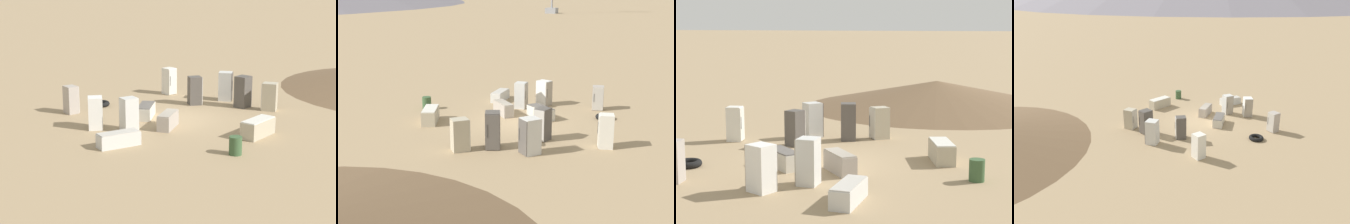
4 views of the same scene
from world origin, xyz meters
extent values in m
plane|color=#9E8460|center=(0.00, 0.00, 0.00)|extent=(1000.00, 1000.00, 0.00)
cone|color=brown|center=(1.06, 16.33, 0.82)|extent=(16.74, 16.74, 1.64)
cube|color=#B2A88E|center=(4.31, 1.74, 0.37)|extent=(1.37, 1.98, 0.75)
cube|color=silver|center=(4.31, 1.74, 0.77)|extent=(1.32, 1.90, 0.04)
cube|color=#A89E93|center=(1.28, -1.17, 0.35)|extent=(1.59, 1.57, 0.70)
cube|color=gray|center=(1.28, -1.17, 0.72)|extent=(1.53, 1.51, 0.04)
cube|color=#BCB7AD|center=(-3.51, -4.01, 0.71)|extent=(0.62, 0.16, 1.37)
cylinder|color=#2D2D2D|center=(-3.30, -3.93, 0.78)|extent=(0.02, 0.02, 0.50)
cube|color=#4C4742|center=(-2.16, 2.27, 0.77)|extent=(0.75, 0.79, 1.55)
cube|color=#BCB7AD|center=(-2.08, 2.61, 0.77)|extent=(0.57, 0.18, 1.49)
cylinder|color=#2D2D2D|center=(-1.86, 2.59, 0.85)|extent=(0.02, 0.02, 0.54)
cube|color=white|center=(-0.15, -4.21, 0.76)|extent=(0.92, 0.86, 1.51)
cube|color=gray|center=(-0.53, -4.08, 0.76)|extent=(0.24, 0.61, 1.45)
cylinder|color=#2D2D2D|center=(-0.48, -3.85, 0.83)|extent=(0.02, 0.02, 0.53)
cube|color=silver|center=(2.79, -4.29, 0.29)|extent=(0.73, 1.84, 0.58)
cube|color=#BCB7AD|center=(2.79, -4.29, 0.60)|extent=(0.70, 1.76, 0.04)
cube|color=#B2A88E|center=(0.78, 5.10, 0.73)|extent=(0.98, 0.98, 1.46)
cube|color=beige|center=(0.49, 4.84, 0.73)|extent=(0.46, 0.49, 1.40)
cylinder|color=#2D2D2D|center=(0.32, 4.99, 0.80)|extent=(0.02, 0.02, 0.51)
cube|color=silver|center=(0.89, -2.97, 0.78)|extent=(0.68, 0.73, 1.56)
cube|color=gray|center=(0.55, -2.99, 0.78)|extent=(0.09, 0.66, 1.49)
cylinder|color=#2D2D2D|center=(0.51, -2.75, 0.86)|extent=(0.02, 0.02, 0.54)
cube|color=beige|center=(-0.91, -1.26, 0.31)|extent=(1.81, 1.57, 0.62)
cube|color=#56514C|center=(-0.91, -1.26, 0.64)|extent=(1.74, 1.51, 0.04)
cube|color=silver|center=(-5.15, 2.27, 0.78)|extent=(0.76, 0.77, 1.56)
cube|color=silver|center=(-4.83, 2.35, 0.78)|extent=(0.19, 0.60, 1.49)
cylinder|color=#2D2D2D|center=(-4.75, 2.14, 0.86)|extent=(0.02, 0.02, 0.54)
cube|color=#4C4742|center=(-0.44, 4.25, 0.84)|extent=(0.89, 0.93, 1.69)
cube|color=#56514C|center=(-0.59, 4.60, 0.84)|extent=(0.60, 0.28, 1.62)
cylinder|color=#2D2D2D|center=(-0.39, 4.72, 0.93)|extent=(0.02, 0.02, 0.59)
cube|color=silver|center=(-2.25, 4.32, 0.81)|extent=(1.01, 1.01, 1.61)
cube|color=#56514C|center=(-2.01, 4.61, 0.81)|extent=(0.56, 0.47, 1.55)
cylinder|color=#2D2D2D|center=(-1.80, 4.48, 0.89)|extent=(0.02, 0.02, 0.56)
torus|color=black|center=(-4.24, -2.41, 0.12)|extent=(0.99, 0.99, 0.25)
cylinder|color=#385633|center=(5.95, -0.57, 0.38)|extent=(0.52, 0.52, 0.75)
camera|label=1|loc=(23.60, -12.85, 7.25)|focal=60.00mm
camera|label=2|loc=(-8.54, 22.55, 7.09)|focal=50.00mm
camera|label=3|loc=(8.36, -19.12, 5.15)|focal=60.00mm
camera|label=4|loc=(-21.24, 9.54, 9.64)|focal=35.00mm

